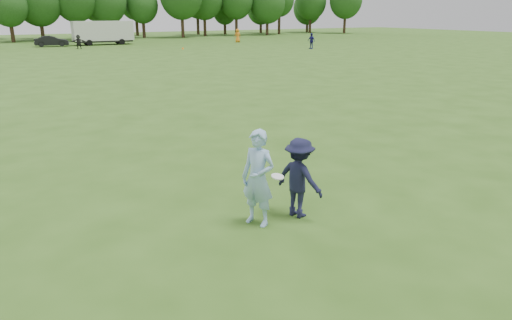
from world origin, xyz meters
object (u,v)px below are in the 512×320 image
object	(u,v)px
player_far_b	(311,41)
field_cone	(183,48)
thrower	(258,178)
player_far_c	(238,36)
defender	(299,178)
car_f	(51,41)
cargo_trailer	(103,32)
player_far_d	(79,42)

from	to	relation	value
player_far_b	field_cone	size ratio (longest dim) A/B	6.38
thrower	player_far_c	xyz separation A→B (m)	(28.59, 55.52, -0.04)
thrower	player_far_b	xyz separation A→B (m)	(30.55, 39.50, -0.09)
defender	car_f	size ratio (longest dim) A/B	0.42
car_f	cargo_trailer	bearing A→B (deg)	-82.29
defender	field_cone	xyz separation A→B (m)	(15.44, 47.03, -0.75)
player_far_c	thrower	bearing A→B (deg)	67.83
player_far_d	field_cone	world-z (taller)	player_far_d
defender	cargo_trailer	bearing A→B (deg)	-26.67
car_f	field_cone	xyz separation A→B (m)	(13.47, -13.02, -0.55)
field_cone	defender	bearing A→B (deg)	-108.17
defender	cargo_trailer	xyz separation A→B (m)	(8.80, 60.27, 0.87)
player_far_d	player_far_c	bearing A→B (deg)	17.44
field_cone	player_far_d	bearing A→B (deg)	147.65
player_far_d	thrower	bearing A→B (deg)	-82.24
defender	car_f	distance (m)	60.08
player_far_b	cargo_trailer	world-z (taller)	cargo_trailer
player_far_b	field_cone	distance (m)	15.97
car_f	field_cone	bearing A→B (deg)	-128.16
player_far_b	player_far_d	distance (m)	28.98
player_far_c	car_f	world-z (taller)	player_far_c
player_far_d	cargo_trailer	bearing A→B (deg)	68.46
thrower	field_cone	distance (m)	49.74
thrower	field_cone	world-z (taller)	thrower
thrower	player_far_c	world-z (taller)	thrower
player_far_b	player_far_c	world-z (taller)	player_far_c
defender	field_cone	size ratio (longest dim) A/B	6.01
player_far_c	car_f	bearing A→B (deg)	-4.74
player_far_d	cargo_trailer	xyz separation A→B (m)	(4.38, 6.25, 0.91)
defender	player_far_d	size ratio (longest dim) A/B	1.04
player_far_c	player_far_d	xyz separation A→B (m)	(-23.18, -1.60, -0.14)
car_f	cargo_trailer	xyz separation A→B (m)	(6.82, 0.22, 1.07)
thrower	player_far_c	size ratio (longest dim) A/B	1.04
defender	car_f	xyz separation A→B (m)	(1.97, 60.05, -0.20)
defender	player_far_d	world-z (taller)	defender
thrower	player_far_b	distance (m)	49.93
cargo_trailer	field_cone	bearing A→B (deg)	-63.35
thrower	car_f	bearing A→B (deg)	149.52
player_far_b	car_f	bearing A→B (deg)	-137.83
player_far_d	field_cone	size ratio (longest dim) A/B	5.76
thrower	defender	world-z (taller)	thrower
player_far_b	player_far_c	distance (m)	16.15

